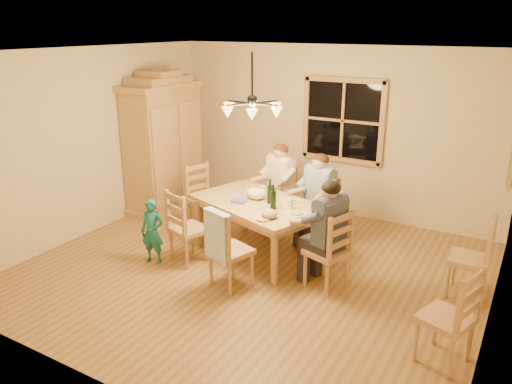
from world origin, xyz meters
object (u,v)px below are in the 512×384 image
Objects in this scene: chandelier at (252,108)px; adult_plaid_man at (319,189)px; child at (152,231)px; chair_near_left at (190,240)px; chair_spare_back at (467,271)px; chair_far_left at (279,210)px; adult_woman at (280,176)px; chair_spare_front at (444,333)px; chair_near_right at (231,262)px; chair_end_left at (205,209)px; wine_bottle_a at (270,191)px; dining_table at (258,209)px; chair_far_right at (317,225)px; wine_bottle_b at (273,197)px; chair_end_right at (326,263)px; armoire at (164,148)px; adult_slate_man at (328,221)px.

chandelier is 1.72m from adult_plaid_man.
chandelier is at bearing 8.42° from child.
chair_near_left and chair_spare_back have the same top height.
adult_plaid_man is (0.74, -0.24, 0.54)m from chair_far_left.
chair_spare_front is (2.78, -2.05, -0.54)m from adult_woman.
chair_near_right and chair_end_left have the same top height.
wine_bottle_a is 0.33× the size of chair_spare_front.
wine_bottle_a is (0.17, 0.01, 0.27)m from dining_table.
chair_near_right is 2.73m from chair_spare_back.
dining_table is 0.32m from wine_bottle_a.
child is at bearing 62.21° from chair_far_right.
chair_end_left is 3.00× the size of wine_bottle_a.
chair_end_left is at bearing 27.98° from chair_far_right.
chair_far_right is 1.00m from wine_bottle_a.
chair_far_right is 2.73m from chair_spare_front.
chair_far_left is at bearing 113.47° from wine_bottle_b.
chair_end_right is 1.13× the size of adult_woman.
armoire reaches higher than adult_plaid_man.
dining_table is 2.01× the size of chair_near_right.
adult_plaid_man is at bearing -180.00° from adult_woman.
chair_spare_front is at bearing 156.66° from chair_far_right.
chandelier is at bearing -89.17° from wine_bottle_a.
adult_woman is at bearing 63.43° from adult_slate_man.
chair_end_right is 0.54m from adult_slate_man.
wine_bottle_a is (-0.98, 0.39, 0.08)m from adult_slate_man.
adult_plaid_man is 1.20m from adult_slate_man.
armoire is at bearing 22.06° from adult_woman.
chair_end_right is at bearing 153.43° from adult_woman.
chair_near_left is at bearing 22.01° from child.
dining_table is (2.25, -0.77, -0.40)m from armoire.
wine_bottle_a reaches higher than chair_far_right.
wine_bottle_a is at bearing 4.27° from dining_table.
adult_plaid_man is at bearing 72.40° from wine_bottle_b.
chair_far_left is at bearing 136.74° from chair_end_left.
adult_plaid_man is (0.58, 0.68, 0.18)m from dining_table.
chair_spare_front is at bearing 86.32° from chair_end_left.
chair_end_right and chair_spare_front have the same top height.
armoire is 2.92m from chair_far_right.
wine_bottle_a is at bearing 86.49° from adult_slate_man.
chair_spare_front is at bearing 13.09° from chair_near_right.
dining_table is at bearing -19.03° from armoire.
chair_near_right is at bearing 0.00° from chair_near_left.
wine_bottle_b is at bearing 90.56° from chair_far_right.
chair_near_left is 1.26m from wine_bottle_b.
wine_bottle_a is at bearing 76.49° from adult_plaid_man.
chair_spare_back is (2.78, -0.67, -0.54)m from adult_woman.
wine_bottle_a is 0.33× the size of chair_spare_back.
chair_near_right is at bearing 117.90° from adult_woman.
chair_far_left is 3.46m from chair_spare_front.
child is 3.87m from chair_spare_back.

